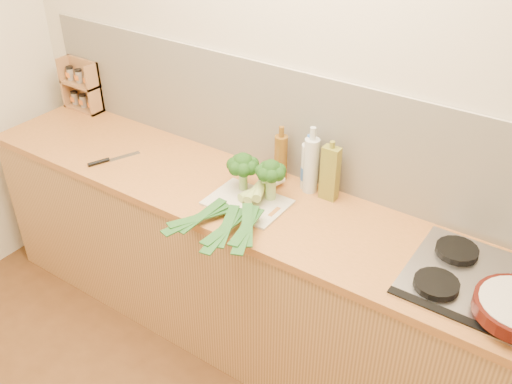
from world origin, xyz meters
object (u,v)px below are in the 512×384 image
chefs_knife (105,161)px  spice_rack (83,88)px  gas_hob (485,284)px  chopping_board (247,202)px

chefs_knife → spice_rack: bearing=168.8°
gas_hob → spice_rack: bearing=174.3°
chefs_knife → spice_rack: (-0.59, 0.40, 0.13)m
gas_hob → chefs_knife: (-1.88, -0.15, -0.01)m
gas_hob → chopping_board: size_ratio=1.62×
chopping_board → chefs_knife: chefs_knife is taller
gas_hob → chefs_knife: bearing=-175.5°
chopping_board → chefs_knife: bearing=-173.0°
gas_hob → spice_rack: (-2.47, 0.25, 0.12)m
chefs_knife → spice_rack: size_ratio=0.87×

